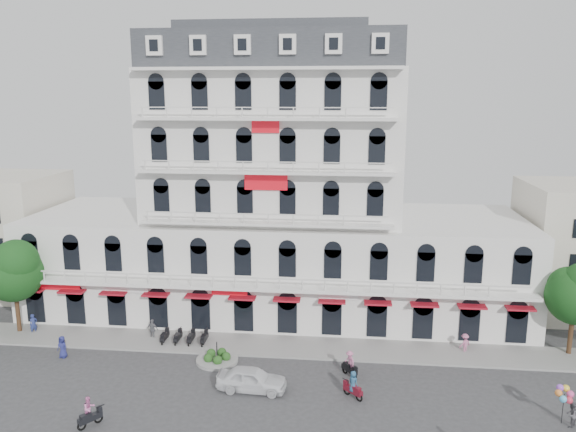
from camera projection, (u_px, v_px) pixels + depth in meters
The scene contains 16 objects.
ground at pixel (241, 406), 36.48m from camera, with size 120.00×120.00×0.00m, color #38383A.
sidewalk at pixel (262, 345), 45.21m from camera, with size 53.00×4.00×0.16m, color gray.
main_building at pixel (276, 204), 51.89m from camera, with size 45.00×15.00×25.80m.
traffic_island at pixel (217, 358), 42.57m from camera, with size 3.20×3.20×1.60m.
parked_scooter_row at pixel (185, 344), 45.69m from camera, with size 4.40×1.80×1.10m, color black, non-canonical shape.
tree_west_inner at pixel (14, 269), 46.67m from camera, with size 4.76×4.76×8.25m.
tree_east_inner at pixel (576, 292), 42.61m from camera, with size 4.40×4.37×7.57m.
parked_car at pixel (252, 379), 38.33m from camera, with size 1.93×4.80×1.64m, color white.
rider_southwest at pixel (89, 412), 34.07m from camera, with size 1.19×1.43×1.99m.
rider_east at pixel (353, 385), 37.31m from camera, with size 1.33×1.28×1.94m.
rider_center at pixel (350, 363), 40.17m from camera, with size 1.17×1.44×1.98m.
pedestrian_left at pixel (62, 347), 43.12m from camera, with size 0.85×0.55×1.74m, color navy.
pedestrian_mid at pixel (153, 329), 46.49m from camera, with size 1.00×0.41×1.70m, color slate.
pedestrian_right at pixel (465, 343), 43.90m from camera, with size 1.03×0.59×1.60m, color #BB638C.
pedestrian_far at pixel (33, 324), 47.45m from camera, with size 0.63×0.42×1.74m, color navy.
balloon_vendor at pixel (569, 406), 34.11m from camera, with size 1.45×1.32×2.45m.
Camera 1 is at (6.51, -32.57, 19.76)m, focal length 35.00 mm.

